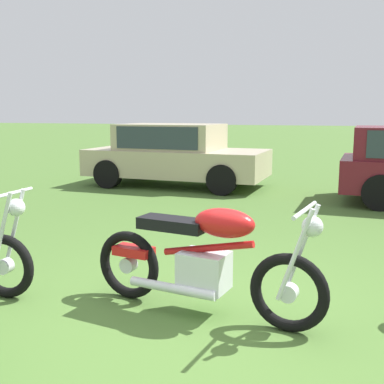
# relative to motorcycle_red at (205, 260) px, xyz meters

# --- Properties ---
(ground_plane) EXTENTS (120.00, 120.00, 0.00)m
(ground_plane) POSITION_rel_motorcycle_red_xyz_m (0.01, -0.19, -0.48)
(ground_plane) COLOR #476B2D
(motorcycle_red) EXTENTS (2.12, 0.66, 1.02)m
(motorcycle_red) POSITION_rel_motorcycle_red_xyz_m (0.00, 0.00, 0.00)
(motorcycle_red) COLOR black
(motorcycle_red) RESTS_ON ground
(car_beige) EXTENTS (4.15, 2.01, 1.43)m
(car_beige) POSITION_rel_motorcycle_red_xyz_m (-2.77, 6.62, 0.32)
(car_beige) COLOR #BCAD8C
(car_beige) RESTS_ON ground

